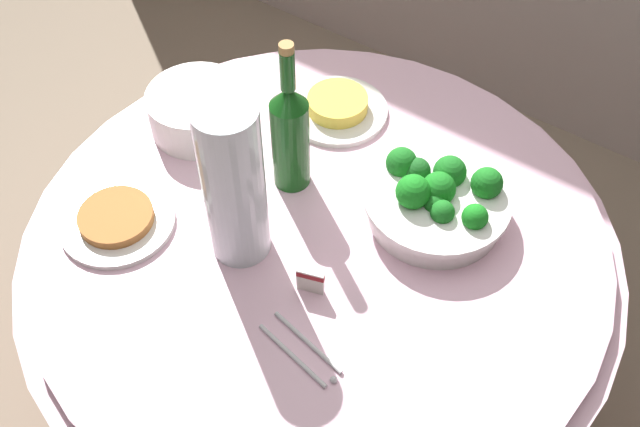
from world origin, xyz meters
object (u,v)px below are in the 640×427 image
object	(u,v)px
serving_tongs	(303,352)
wine_bottle	(290,134)
plate_stack	(198,110)
food_plate_fried_egg	(337,107)
broccoli_bowl	(436,199)
decorative_fruit_vase	(235,193)
label_placard_front	(310,280)
food_plate_peanuts	(117,220)

from	to	relation	value
serving_tongs	wine_bottle	bearing A→B (deg)	128.98
plate_stack	food_plate_fried_egg	distance (m)	0.30
broccoli_bowl	plate_stack	size ratio (longest dim) A/B	1.33
broccoli_bowl	food_plate_fried_egg	bearing A→B (deg)	157.24
broccoli_bowl	decorative_fruit_vase	bearing A→B (deg)	-133.81
plate_stack	label_placard_front	world-z (taller)	plate_stack
broccoli_bowl	serving_tongs	world-z (taller)	broccoli_bowl
decorative_fruit_vase	food_plate_fried_egg	size ratio (longest dim) A/B	1.55
serving_tongs	food_plate_fried_egg	size ratio (longest dim) A/B	0.76
broccoli_bowl	wine_bottle	xyz separation A→B (m)	(-0.28, -0.08, 0.08)
decorative_fruit_vase	serving_tongs	bearing A→B (deg)	-27.62
serving_tongs	food_plate_peanuts	bearing A→B (deg)	177.23
plate_stack	food_plate_peanuts	world-z (taller)	plate_stack
serving_tongs	label_placard_front	bearing A→B (deg)	119.63
serving_tongs	food_plate_fried_egg	bearing A→B (deg)	118.47
food_plate_peanuts	label_placard_front	bearing A→B (deg)	12.62
wine_bottle	food_plate_fried_egg	size ratio (longest dim) A/B	1.53
broccoli_bowl	label_placard_front	xyz separation A→B (m)	(-0.09, -0.28, -0.01)
plate_stack	food_plate_peanuts	size ratio (longest dim) A/B	0.95
food_plate_fried_egg	food_plate_peanuts	bearing A→B (deg)	-108.88
serving_tongs	food_plate_fried_egg	world-z (taller)	food_plate_fried_egg
broccoli_bowl	wine_bottle	size ratio (longest dim) A/B	0.83
plate_stack	decorative_fruit_vase	world-z (taller)	decorative_fruit_vase
wine_bottle	serving_tongs	size ratio (longest dim) A/B	2.00
plate_stack	wine_bottle	distance (m)	0.27
plate_stack	serving_tongs	world-z (taller)	plate_stack
decorative_fruit_vase	food_plate_peanuts	bearing A→B (deg)	-156.80
broccoli_bowl	serving_tongs	distance (m)	0.39
serving_tongs	food_plate_fried_egg	distance (m)	0.59
plate_stack	food_plate_peanuts	distance (m)	0.30
broccoli_bowl	food_plate_peanuts	distance (m)	0.61
food_plate_fried_egg	label_placard_front	distance (m)	0.47
broccoli_bowl	food_plate_peanuts	xyz separation A→B (m)	(-0.49, -0.37, -0.03)
wine_bottle	decorative_fruit_vase	distance (m)	0.19
label_placard_front	food_plate_peanuts	bearing A→B (deg)	-167.38
wine_bottle	broccoli_bowl	bearing A→B (deg)	16.62
broccoli_bowl	food_plate_fried_egg	xyz separation A→B (m)	(-0.32, 0.13, -0.03)
plate_stack	decorative_fruit_vase	distance (m)	0.35
plate_stack	serving_tongs	distance (m)	0.60
decorative_fruit_vase	broccoli_bowl	bearing A→B (deg)	46.19
decorative_fruit_vase	serving_tongs	world-z (taller)	decorative_fruit_vase
food_plate_peanuts	food_plate_fried_egg	bearing A→B (deg)	71.12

